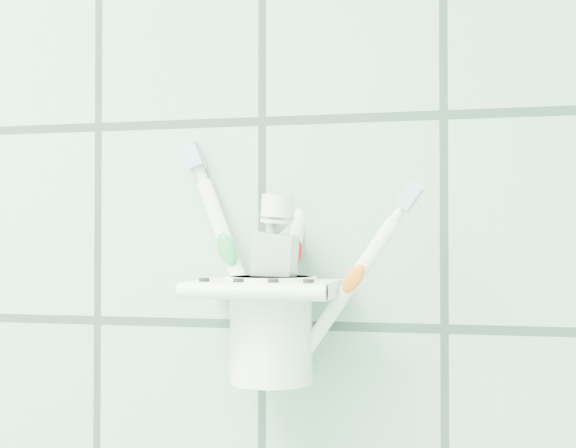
# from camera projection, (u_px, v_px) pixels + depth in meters

# --- Properties ---
(holder_bracket) EXTENTS (0.11, 0.10, 0.04)m
(holder_bracket) POSITION_uv_depth(u_px,v_px,m) (266.00, 290.00, 0.64)
(holder_bracket) COLOR white
(holder_bracket) RESTS_ON wall_back
(cup) EXTENTS (0.07, 0.07, 0.08)m
(cup) POSITION_uv_depth(u_px,v_px,m) (271.00, 324.00, 0.64)
(cup) COLOR white
(cup) RESTS_ON holder_bracket
(toothbrush_pink) EXTENTS (0.08, 0.04, 0.20)m
(toothbrush_pink) POSITION_uv_depth(u_px,v_px,m) (271.00, 241.00, 0.65)
(toothbrush_pink) COLOR white
(toothbrush_pink) RESTS_ON cup
(toothbrush_blue) EXTENTS (0.04, 0.06, 0.19)m
(toothbrush_blue) POSITION_uv_depth(u_px,v_px,m) (269.00, 251.00, 0.65)
(toothbrush_blue) COLOR white
(toothbrush_blue) RESTS_ON cup
(toothbrush_orange) EXTENTS (0.09, 0.02, 0.17)m
(toothbrush_orange) POSITION_uv_depth(u_px,v_px,m) (292.00, 259.00, 0.64)
(toothbrush_orange) COLOR white
(toothbrush_orange) RESTS_ON cup
(toothpaste_tube) EXTENTS (0.05, 0.04, 0.15)m
(toothpaste_tube) POSITION_uv_depth(u_px,v_px,m) (267.00, 269.00, 0.65)
(toothpaste_tube) COLOR silver
(toothpaste_tube) RESTS_ON cup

